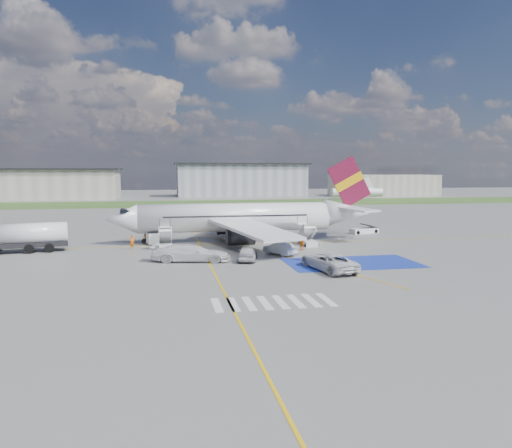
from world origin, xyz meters
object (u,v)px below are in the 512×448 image
(van_white_b, at_px, (191,250))
(belt_loader, at_px, (364,231))
(fuel_tanker, at_px, (23,240))
(car_silver_b, at_px, (280,249))
(gpu_cart, at_px, (155,239))
(van_white_a, at_px, (328,258))
(car_silver_a, at_px, (248,253))
(airliner, at_px, (246,217))

(van_white_b, bearing_deg, belt_loader, -44.00)
(fuel_tanker, relative_size, car_silver_b, 2.36)
(fuel_tanker, distance_m, gpu_cart, 15.91)
(gpu_cart, xyz_separation_m, van_white_a, (17.13, -20.29, 0.39))
(fuel_tanker, bearing_deg, belt_loader, 1.64)
(car_silver_b, bearing_deg, gpu_cart, -64.92)
(van_white_a, bearing_deg, gpu_cart, -59.76)
(fuel_tanker, height_order, van_white_b, fuel_tanker)
(van_white_b, bearing_deg, car_silver_a, -84.45)
(belt_loader, height_order, van_white_a, van_white_a)
(car_silver_a, relative_size, van_white_a, 0.78)
(belt_loader, bearing_deg, car_silver_a, -155.22)
(airliner, height_order, van_white_b, airliner)
(gpu_cart, height_order, van_white_a, van_white_a)
(airliner, xyz_separation_m, gpu_cart, (-12.34, -0.76, -2.63))
(car_silver_a, bearing_deg, car_silver_b, -131.88)
(airliner, xyz_separation_m, car_silver_b, (2.14, -11.51, -2.65))
(airliner, bearing_deg, van_white_b, -121.00)
(airliner, relative_size, car_silver_a, 7.68)
(car_silver_b, distance_m, van_white_a, 9.90)
(gpu_cart, bearing_deg, van_white_a, -70.54)
(fuel_tanker, bearing_deg, car_silver_b, -23.60)
(airliner, distance_m, fuel_tanker, 28.25)
(fuel_tanker, xyz_separation_m, van_white_a, (32.67, -16.93, -0.32))
(belt_loader, xyz_separation_m, van_white_a, (-15.01, -26.54, 0.77))
(airliner, bearing_deg, belt_loader, 15.52)
(belt_loader, distance_m, car_silver_b, 24.52)
(car_silver_b, xyz_separation_m, van_white_a, (2.65, -9.53, 0.42))
(airliner, height_order, car_silver_b, airliner)
(belt_loader, distance_m, van_white_b, 34.19)
(car_silver_a, xyz_separation_m, car_silver_b, (4.36, 3.02, -0.08))
(airliner, bearing_deg, van_white_a, -77.18)
(gpu_cart, bearing_deg, belt_loader, -9.70)
(van_white_b, bearing_deg, gpu_cart, 28.32)
(airliner, relative_size, car_silver_b, 8.19)
(airliner, distance_m, belt_loader, 20.76)
(airliner, distance_m, van_white_a, 21.70)
(van_white_a, xyz_separation_m, van_white_b, (-13.14, 7.15, 0.09))
(fuel_tanker, distance_m, van_white_b, 21.84)
(car_silver_b, bearing_deg, van_white_b, -15.51)
(belt_loader, distance_m, van_white_a, 30.50)
(gpu_cart, relative_size, van_white_a, 0.38)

